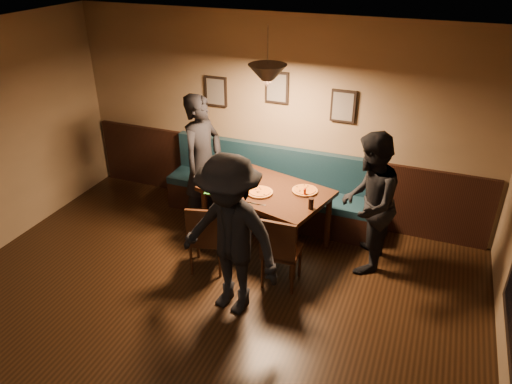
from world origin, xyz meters
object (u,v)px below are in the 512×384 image
chair_near_right (282,249)px  dining_table (266,217)px  diner_front (230,237)px  soda_glass (311,203)px  tabasco_bottle (305,192)px  chair_near_left (208,236)px  booth_bench (269,187)px  diner_left (203,163)px  diner_right (368,203)px

chair_near_right → dining_table: bearing=121.4°
diner_front → soda_glass: diner_front is taller
dining_table → tabasco_bottle: (0.51, -0.01, 0.47)m
chair_near_left → tabasco_bottle: (0.98, 0.72, 0.43)m
booth_bench → tabasco_bottle: (0.71, -0.67, 0.38)m
chair_near_right → diner_left: bearing=147.3°
chair_near_left → chair_near_right: 0.93m
soda_glass → diner_right: bearing=23.8°
chair_near_right → soda_glass: soda_glass is taller
chair_near_left → tabasco_bottle: size_ratio=7.20×
chair_near_right → tabasco_bottle: 0.79m
chair_near_right → diner_front: (-0.37, -0.60, 0.45)m
dining_table → chair_near_right: size_ratio=1.65×
chair_near_left → diner_right: (1.74, 0.74, 0.41)m
dining_table → diner_right: bearing=15.2°
chair_near_left → soda_glass: 1.29m
diner_left → diner_right: diner_left is taller
diner_front → tabasco_bottle: diner_front is taller
chair_near_right → booth_bench: bearing=114.0°
soda_glass → chair_near_right: bearing=-115.8°
diner_left → chair_near_right: bearing=-110.1°
diner_front → dining_table: bearing=105.2°
diner_left → tabasco_bottle: 1.48m
dining_table → chair_near_right: chair_near_right is taller
booth_bench → dining_table: size_ratio=1.96×
booth_bench → dining_table: 0.69m
soda_glass → tabasco_bottle: soda_glass is taller
diner_right → booth_bench: bearing=-114.5°
dining_table → diner_right: 1.35m
chair_near_left → diner_front: diner_front is taller
chair_near_right → diner_left: 1.71m
dining_table → chair_near_right: (0.45, -0.69, 0.05)m
diner_right → chair_near_right: bearing=-50.5°
dining_table → booth_bench: bearing=122.0°
booth_bench → diner_left: bearing=-146.6°
chair_near_left → tabasco_bottle: 1.29m
tabasco_bottle → chair_near_right: bearing=-94.6°
diner_right → tabasco_bottle: size_ratio=13.68×
diner_right → soda_glass: bearing=-66.8°
diner_left → soda_glass: 1.67m
booth_bench → chair_near_left: (-0.27, -1.39, -0.04)m
chair_near_left → soda_glass: (1.13, 0.47, 0.43)m
diner_front → tabasco_bottle: bearing=83.1°
chair_near_left → diner_front: bearing=-59.2°
booth_bench → diner_right: bearing=-23.8°
diner_left → dining_table: bearing=-88.4°
dining_table → diner_front: bearing=-71.5°
diner_right → diner_front: bearing=-43.4°
booth_bench → diner_right: (1.47, -0.65, 0.37)m
diner_front → soda_glass: 1.17m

